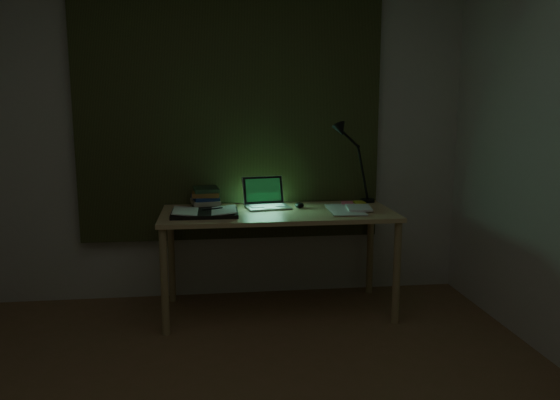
{
  "coord_description": "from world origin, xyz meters",
  "views": [
    {
      "loc": [
        -0.14,
        -2.06,
        1.44
      ],
      "look_at": [
        0.3,
        1.45,
        0.82
      ],
      "focal_mm": 35.0,
      "sensor_mm": 36.0,
      "label": 1
    }
  ],
  "objects_px": {
    "desk_lamp": "(369,164)",
    "open_textbook": "(205,212)",
    "desk": "(278,262)",
    "laptop": "(268,193)",
    "loose_papers": "(350,208)",
    "book_stack": "(205,197)"
  },
  "relations": [
    {
      "from": "book_stack",
      "to": "desk_lamp",
      "type": "bearing_deg",
      "value": 3.68
    },
    {
      "from": "open_textbook",
      "to": "desk",
      "type": "bearing_deg",
      "value": 8.87
    },
    {
      "from": "open_textbook",
      "to": "loose_papers",
      "type": "xyz_separation_m",
      "value": [
        1.0,
        0.07,
        -0.01
      ]
    },
    {
      "from": "desk",
      "to": "laptop",
      "type": "relative_size",
      "value": 4.72
    },
    {
      "from": "desk_lamp",
      "to": "open_textbook",
      "type": "bearing_deg",
      "value": -173.04
    },
    {
      "from": "book_stack",
      "to": "desk_lamp",
      "type": "distance_m",
      "value": 1.23
    },
    {
      "from": "desk",
      "to": "loose_papers",
      "type": "distance_m",
      "value": 0.63
    },
    {
      "from": "laptop",
      "to": "book_stack",
      "type": "height_order",
      "value": "laptop"
    },
    {
      "from": "laptop",
      "to": "open_textbook",
      "type": "distance_m",
      "value": 0.49
    },
    {
      "from": "laptop",
      "to": "book_stack",
      "type": "distance_m",
      "value": 0.45
    },
    {
      "from": "laptop",
      "to": "loose_papers",
      "type": "relative_size",
      "value": 0.86
    },
    {
      "from": "book_stack",
      "to": "desk_lamp",
      "type": "relative_size",
      "value": 0.39
    },
    {
      "from": "book_stack",
      "to": "open_textbook",
      "type": "bearing_deg",
      "value": -90.31
    },
    {
      "from": "desk",
      "to": "desk_lamp",
      "type": "xyz_separation_m",
      "value": [
        0.71,
        0.28,
        0.65
      ]
    },
    {
      "from": "laptop",
      "to": "book_stack",
      "type": "bearing_deg",
      "value": 159.42
    },
    {
      "from": "laptop",
      "to": "book_stack",
      "type": "xyz_separation_m",
      "value": [
        -0.44,
        0.08,
        -0.03
      ]
    },
    {
      "from": "open_textbook",
      "to": "desk_lamp",
      "type": "distance_m",
      "value": 1.28
    },
    {
      "from": "desk",
      "to": "book_stack",
      "type": "distance_m",
      "value": 0.69
    },
    {
      "from": "open_textbook",
      "to": "book_stack",
      "type": "height_order",
      "value": "book_stack"
    },
    {
      "from": "desk_lamp",
      "to": "desk",
      "type": "bearing_deg",
      "value": -167.94
    },
    {
      "from": "laptop",
      "to": "open_textbook",
      "type": "relative_size",
      "value": 0.77
    },
    {
      "from": "desk",
      "to": "desk_lamp",
      "type": "height_order",
      "value": "desk_lamp"
    }
  ]
}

